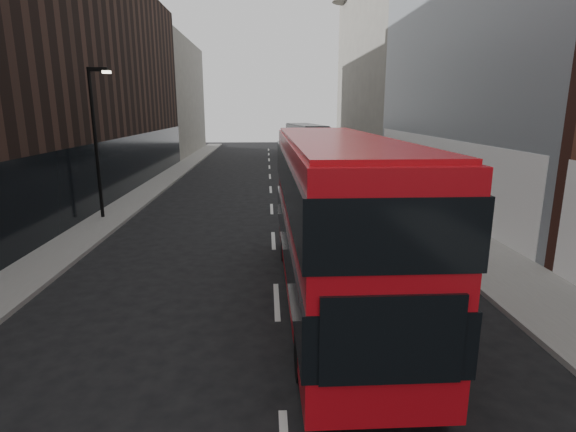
{
  "coord_description": "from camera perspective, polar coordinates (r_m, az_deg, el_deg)",
  "views": [
    {
      "loc": [
        -0.24,
        -3.78,
        5.31
      ],
      "look_at": [
        0.32,
        7.92,
        2.5
      ],
      "focal_mm": 28.0,
      "sensor_mm": 36.0,
      "label": 1
    }
  ],
  "objects": [
    {
      "name": "building_victorian",
      "position": [
        49.36,
        11.5,
        18.28
      ],
      "size": [
        6.5,
        24.0,
        21.0
      ],
      "color": "slate",
      "rests_on": "ground"
    },
    {
      "name": "building_left_far",
      "position": [
        56.92,
        -14.58,
        14.26
      ],
      "size": [
        5.0,
        20.0,
        13.0
      ],
      "primitive_type": "cube",
      "color": "slate",
      "rests_on": "ground"
    },
    {
      "name": "car_c",
      "position": [
        36.09,
        4.91,
        6.04
      ],
      "size": [
        2.4,
        4.76,
        1.32
      ],
      "primitive_type": "imported",
      "rotation": [
        0.0,
        0.0,
        -0.12
      ],
      "color": "black",
      "rests_on": "ground"
    },
    {
      "name": "sidewalk_right",
      "position": [
        30.26,
        12.17,
        3.22
      ],
      "size": [
        3.0,
        80.0,
        0.15
      ],
      "primitive_type": "cube",
      "color": "slate",
      "rests_on": "ground"
    },
    {
      "name": "grey_bus",
      "position": [
        49.49,
        2.27,
        9.59
      ],
      "size": [
        4.03,
        11.53,
        3.66
      ],
      "rotation": [
        0.0,
        0.0,
        0.12
      ],
      "color": "black",
      "rests_on": "ground"
    },
    {
      "name": "building_modern_block",
      "position": [
        27.79,
        24.09,
        21.9
      ],
      "size": [
        5.03,
        22.0,
        20.0
      ],
      "color": "#979CA1",
      "rests_on": "ground"
    },
    {
      "name": "car_a",
      "position": [
        20.23,
        3.34,
        0.55
      ],
      "size": [
        2.1,
        4.73,
        1.58
      ],
      "primitive_type": "imported",
      "rotation": [
        0.0,
        0.0,
        -0.05
      ],
      "color": "black",
      "rests_on": "ground"
    },
    {
      "name": "building_left_mid",
      "position": [
        35.65,
        -21.93,
        15.27
      ],
      "size": [
        5.0,
        24.0,
        14.0
      ],
      "primitive_type": "cube",
      "color": "black",
      "rests_on": "ground"
    },
    {
      "name": "sidewalk_left",
      "position": [
        30.27,
        -17.55,
        2.89
      ],
      "size": [
        2.0,
        80.0,
        0.15
      ],
      "primitive_type": "cube",
      "color": "slate",
      "rests_on": "ground"
    },
    {
      "name": "car_b",
      "position": [
        22.91,
        2.96,
        2.04
      ],
      "size": [
        1.68,
        4.7,
        1.54
      ],
      "primitive_type": "imported",
      "rotation": [
        0.0,
        0.0,
        -0.01
      ],
      "color": "gray",
      "rests_on": "ground"
    },
    {
      "name": "street_lamp",
      "position": [
        23.23,
        -23.15,
        9.64
      ],
      "size": [
        1.06,
        0.22,
        7.0
      ],
      "color": "black",
      "rests_on": "sidewalk_left"
    },
    {
      "name": "red_bus",
      "position": [
        12.11,
        5.89,
        0.3
      ],
      "size": [
        2.76,
        11.46,
        4.61
      ],
      "rotation": [
        0.0,
        0.0,
        0.01
      ],
      "color": "#B60B13",
      "rests_on": "ground"
    }
  ]
}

